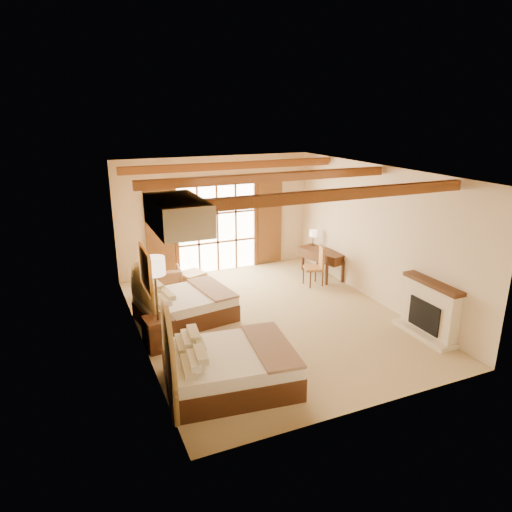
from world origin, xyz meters
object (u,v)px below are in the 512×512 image
bed_far (179,304)px  nightstand (159,333)px  armchair (167,280)px  desk (322,262)px  bed_near (221,365)px

bed_far → nightstand: bearing=-130.6°
bed_far → armchair: size_ratio=2.97×
bed_far → desk: bed_far is taller
bed_near → armchair: bed_near is taller
bed_near → bed_far: size_ratio=1.06×
desk → armchair: bearing=156.3°
armchair → bed_far: bearing=91.0°
nightstand → desk: 5.42m
nightstand → desk: size_ratio=0.42×
armchair → desk: desk is taller
nightstand → desk: (4.94, 2.22, 0.08)m
nightstand → desk: desk is taller
bed_near → armchair: size_ratio=3.16×
bed_far → desk: 4.45m
armchair → desk: 4.21m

